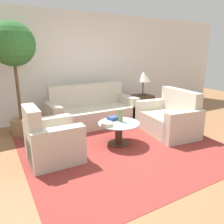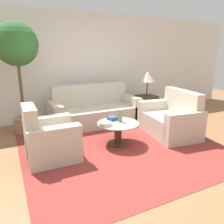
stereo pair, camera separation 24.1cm
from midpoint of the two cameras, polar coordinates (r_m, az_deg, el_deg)
ground_plane at (r=3.65m, az=7.29°, el=-11.64°), size 14.00×14.00×0.00m
wall_back at (r=5.68m, az=-7.57°, el=11.72°), size 10.00×0.06×2.60m
rug at (r=4.12m, az=3.25°, el=-8.19°), size 3.40×3.45×0.01m
sofa_main at (r=5.17m, az=-3.31°, el=0.09°), size 2.05×0.84×0.92m
armchair at (r=3.60m, az=-14.55°, el=-7.33°), size 0.78×0.82×0.88m
loveseat at (r=4.71m, az=16.69°, el=-2.08°), size 0.95×1.36×0.90m
coffee_table at (r=4.02m, az=3.31°, el=-4.78°), size 0.76×0.76×0.41m
side_table at (r=5.83m, az=10.11°, el=1.55°), size 0.45×0.45×0.56m
table_lamp at (r=5.70m, az=10.47°, el=8.93°), size 0.38×0.38×0.61m
potted_plant at (r=4.70m, az=-22.19°, el=14.20°), size 0.83×0.83×2.21m
vase at (r=4.00m, az=3.86°, el=-1.00°), size 0.08×0.08×0.23m
bowl at (r=3.80m, az=0.08°, el=-3.17°), size 0.22×0.22×0.06m
book_stack at (r=4.12m, az=1.78°, el=-1.66°), size 0.18×0.17×0.07m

